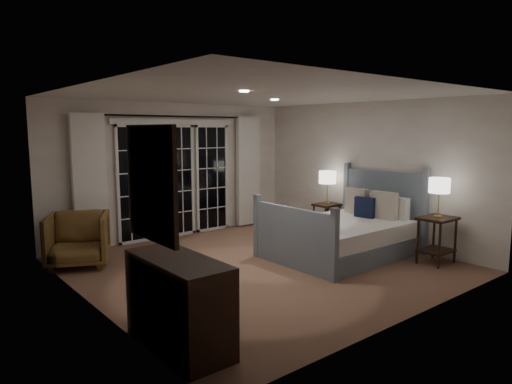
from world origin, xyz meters
TOP-DOWN VIEW (x-y plane):
  - floor at (0.00, 0.00)m, footprint 5.00×5.00m
  - ceiling at (0.00, 0.00)m, footprint 5.00×5.00m
  - wall_left at (-2.50, 0.00)m, footprint 0.02×5.00m
  - wall_right at (2.50, 0.00)m, footprint 0.02×5.00m
  - wall_back at (0.00, 2.50)m, footprint 5.00×0.02m
  - wall_front at (0.00, -2.50)m, footprint 5.00×0.02m
  - french_doors at (0.00, 2.46)m, footprint 2.50×0.04m
  - curtain_rod at (0.00, 2.40)m, footprint 3.50×0.03m
  - curtain_left at (-1.65, 2.38)m, footprint 0.55×0.10m
  - curtain_right at (1.65, 2.38)m, footprint 0.55×0.10m
  - downlight_a at (0.80, 0.60)m, footprint 0.12×0.12m
  - downlight_b at (-0.60, -0.40)m, footprint 0.12×0.12m
  - bed at (1.42, -0.41)m, footprint 2.23×1.60m
  - nightstand_left at (2.12, -1.60)m, footprint 0.55×0.44m
  - nightstand_right at (2.23, 0.70)m, footprint 0.47×0.38m
  - lamp_left at (2.12, -1.60)m, footprint 0.31×0.31m
  - lamp_right at (2.23, 0.70)m, footprint 0.32×0.32m
  - armchair at (-2.10, 1.69)m, footprint 1.14×1.15m
  - dresser at (-2.23, -1.50)m, footprint 0.51×1.20m
  - mirror at (-2.47, -1.50)m, footprint 0.05×0.85m

SIDE VIEW (x-z plane):
  - floor at x=0.00m, z-range 0.00..0.00m
  - bed at x=1.42m, z-range -0.32..0.98m
  - armchair at x=-2.10m, z-range 0.00..0.79m
  - nightstand_right at x=2.23m, z-range 0.09..0.71m
  - dresser at x=-2.23m, z-range 0.00..0.85m
  - nightstand_left at x=2.12m, z-range 0.12..0.83m
  - french_doors at x=0.00m, z-range -0.01..2.19m
  - lamp_right at x=2.23m, z-range 0.80..1.42m
  - curtain_left at x=-1.65m, z-range 0.02..2.27m
  - curtain_right at x=1.65m, z-range 0.02..2.27m
  - lamp_left at x=2.12m, z-range 0.89..1.48m
  - wall_left at x=-2.50m, z-range 0.00..2.50m
  - wall_right at x=2.50m, z-range 0.00..2.50m
  - wall_back at x=0.00m, z-range 0.00..2.50m
  - wall_front at x=0.00m, z-range 0.00..2.50m
  - mirror at x=-2.47m, z-range 1.05..2.05m
  - curtain_rod at x=0.00m, z-range 2.23..2.27m
  - downlight_a at x=0.80m, z-range 2.48..2.50m
  - downlight_b at x=-0.60m, z-range 2.48..2.50m
  - ceiling at x=0.00m, z-range 2.50..2.50m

